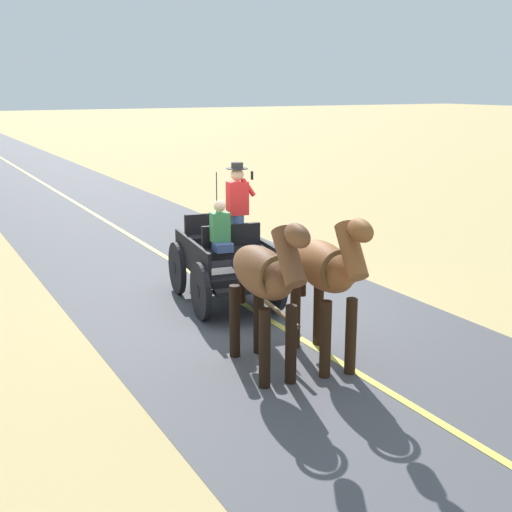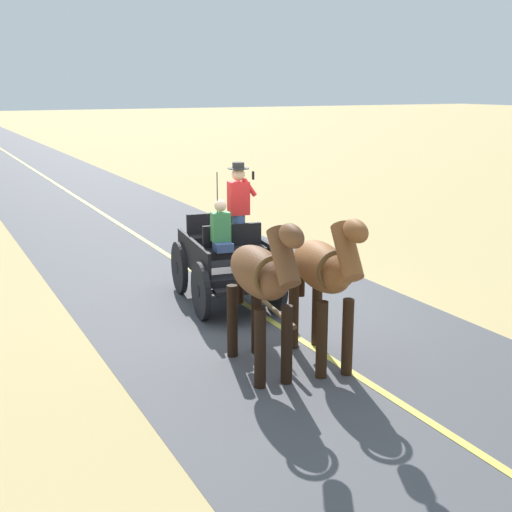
{
  "view_description": "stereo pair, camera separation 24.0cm",
  "coord_description": "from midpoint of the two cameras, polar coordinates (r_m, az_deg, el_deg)",
  "views": [
    {
      "loc": [
        5.17,
        10.09,
        3.74
      ],
      "look_at": [
        0.22,
        0.91,
        1.1
      ],
      "focal_mm": 47.4,
      "sensor_mm": 36.0,
      "label": 1
    },
    {
      "loc": [
        4.96,
        10.2,
        3.74
      ],
      "look_at": [
        0.22,
        0.91,
        1.1
      ],
      "focal_mm": 47.4,
      "sensor_mm": 36.0,
      "label": 2
    }
  ],
  "objects": [
    {
      "name": "road_surface",
      "position": [
        11.94,
        -0.47,
        -4.03
      ],
      "size": [
        5.72,
        160.0,
        0.01
      ],
      "primitive_type": "cube",
      "color": "#4C4C51",
      "rests_on": "ground"
    },
    {
      "name": "horse_off_side",
      "position": [
        8.75,
        1.24,
        -1.81
      ],
      "size": [
        0.73,
        2.14,
        2.21
      ],
      "color": "brown",
      "rests_on": "ground"
    },
    {
      "name": "horse_near_side",
      "position": [
        9.09,
        6.49,
        -1.29
      ],
      "size": [
        0.83,
        2.15,
        2.21
      ],
      "color": "brown",
      "rests_on": "ground"
    },
    {
      "name": "ground_plane",
      "position": [
        11.94,
        -0.47,
        -4.05
      ],
      "size": [
        200.0,
        200.0,
        0.0
      ],
      "primitive_type": "plane",
      "color": "tan"
    },
    {
      "name": "horse_drawn_carriage",
      "position": [
        11.79,
        -1.92,
        -0.16
      ],
      "size": [
        1.72,
        4.51,
        2.5
      ],
      "color": "black",
      "rests_on": "ground"
    },
    {
      "name": "road_centre_stripe",
      "position": [
        11.94,
        -0.47,
        -4.01
      ],
      "size": [
        0.12,
        160.0,
        0.0
      ],
      "primitive_type": "cube",
      "color": "#DBCC4C",
      "rests_on": "road_surface"
    }
  ]
}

